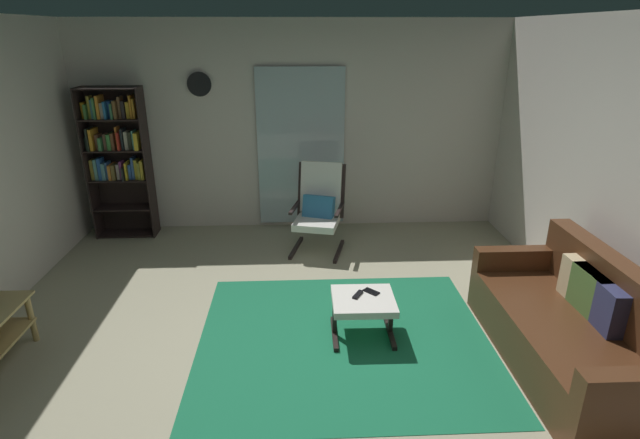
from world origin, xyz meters
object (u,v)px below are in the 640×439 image
object	(u,v)px
leather_sofa	(575,329)
cell_phone	(371,292)
bookshelf_near_tv	(117,153)
tv_remote	(358,295)
ottoman	(363,305)
wall_clock	(199,84)
lounge_armchair	(319,206)

from	to	relation	value
leather_sofa	cell_phone	bearing A→B (deg)	159.98
bookshelf_near_tv	tv_remote	world-z (taller)	bookshelf_near_tv
leather_sofa	ottoman	bearing A→B (deg)	163.91
bookshelf_near_tv	wall_clock	distance (m)	1.31
ottoman	cell_phone	bearing A→B (deg)	49.43
wall_clock	lounge_armchair	bearing A→B (deg)	-27.44
bookshelf_near_tv	leather_sofa	xyz separation A→B (m)	(4.29, -2.86, -0.74)
bookshelf_near_tv	leather_sofa	distance (m)	5.21
ottoman	wall_clock	bearing A→B (deg)	123.21
tv_remote	wall_clock	size ratio (longest dim) A/B	0.50
leather_sofa	lounge_armchair	xyz separation A→B (m)	(-1.86, 2.31, 0.22)
leather_sofa	cell_phone	xyz separation A→B (m)	(-1.50, 0.54, 0.06)
leather_sofa	wall_clock	world-z (taller)	wall_clock
leather_sofa	bookshelf_near_tv	bearing A→B (deg)	146.28
leather_sofa	tv_remote	xyz separation A→B (m)	(-1.62, 0.49, 0.06)
lounge_armchair	wall_clock	bearing A→B (deg)	152.56
cell_phone	ottoman	bearing A→B (deg)	-175.10
ottoman	lounge_armchair	bearing A→B (deg)	98.82
lounge_armchair	cell_phone	bearing A→B (deg)	-78.29
lounge_armchair	ottoman	world-z (taller)	lounge_armchair
wall_clock	tv_remote	bearing A→B (deg)	-57.06
tv_remote	lounge_armchair	bearing A→B (deg)	128.23
leather_sofa	tv_remote	size ratio (longest dim) A/B	13.13
wall_clock	ottoman	bearing A→B (deg)	-56.79
bookshelf_near_tv	wall_clock	world-z (taller)	wall_clock
lounge_armchair	ottoman	size ratio (longest dim) A/B	1.95
lounge_armchair	tv_remote	world-z (taller)	lounge_armchair
leather_sofa	lounge_armchair	size ratio (longest dim) A/B	1.85
ottoman	tv_remote	world-z (taller)	tv_remote
leather_sofa	cell_phone	size ratio (longest dim) A/B	13.50
lounge_armchair	tv_remote	distance (m)	1.84
ottoman	leather_sofa	bearing A→B (deg)	-16.09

